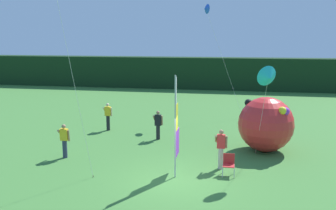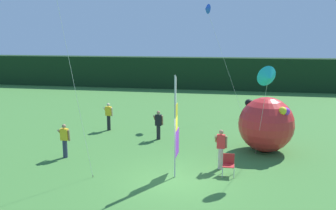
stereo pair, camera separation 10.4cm
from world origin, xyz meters
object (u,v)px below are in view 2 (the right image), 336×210
(person_far_left, at_px, (158,124))
(kite_cyan_delta_0, at_px, (268,77))
(person_mid_field, at_px, (65,140))
(inflatable_balloon, at_px, (266,124))
(person_far_right, at_px, (109,116))
(banner_flag, at_px, (176,128))
(person_near_banner, at_px, (221,148))
(folding_chair, at_px, (228,163))
(kite_blue_delta_1, at_px, (207,9))

(person_far_left, relative_size, kite_cyan_delta_0, 0.36)
(person_mid_field, distance_m, inflatable_balloon, 9.99)
(kite_cyan_delta_0, bearing_deg, person_far_right, 149.29)
(banner_flag, distance_m, person_mid_field, 5.87)
(banner_flag, xyz_separation_m, person_near_banner, (1.82, 1.05, -1.09))
(folding_chair, bearing_deg, person_mid_field, 174.22)
(inflatable_balloon, distance_m, folding_chair, 4.14)
(inflatable_balloon, bearing_deg, folding_chair, -115.83)
(person_far_left, bearing_deg, person_far_right, 157.76)
(banner_flag, xyz_separation_m, inflatable_balloon, (3.94, 4.03, -0.64))
(person_far_right, bearing_deg, person_near_banner, -37.36)
(person_far_left, distance_m, kite_cyan_delta_0, 7.53)
(kite_blue_delta_1, bearing_deg, person_far_right, -136.95)
(banner_flag, height_order, person_far_left, banner_flag)
(person_far_right, relative_size, kite_blue_delta_1, 0.21)
(kite_blue_delta_1, bearing_deg, kite_cyan_delta_0, -71.67)
(kite_blue_delta_1, bearing_deg, folding_chair, -80.03)
(kite_cyan_delta_0, distance_m, kite_blue_delta_1, 11.67)
(person_mid_field, distance_m, folding_chair, 7.86)
(kite_cyan_delta_0, bearing_deg, inflatable_balloon, 84.94)
(person_far_left, xyz_separation_m, folding_chair, (4.05, -4.71, -0.37))
(person_near_banner, relative_size, inflatable_balloon, 0.64)
(person_mid_field, bearing_deg, banner_flag, -11.88)
(person_mid_field, relative_size, person_far_right, 0.96)
(person_far_right, bearing_deg, kite_cyan_delta_0, -30.71)
(kite_cyan_delta_0, height_order, kite_blue_delta_1, kite_blue_delta_1)
(kite_blue_delta_1, bearing_deg, inflatable_balloon, -63.97)
(banner_flag, bearing_deg, person_far_right, 129.37)
(person_near_banner, xyz_separation_m, person_far_right, (-7.17, 5.48, -0.03))
(person_near_banner, bearing_deg, kite_cyan_delta_0, 3.21)
(banner_flag, bearing_deg, person_mid_field, 168.12)
(folding_chair, relative_size, kite_cyan_delta_0, 0.19)
(folding_chair, relative_size, kite_blue_delta_1, 0.11)
(person_near_banner, xyz_separation_m, kite_blue_delta_1, (-1.63, 10.66, 6.68))
(person_mid_field, distance_m, person_far_left, 5.43)
(inflatable_balloon, distance_m, kite_blue_delta_1, 10.58)
(person_near_banner, height_order, person_far_right, person_near_banner)
(banner_flag, bearing_deg, folding_chair, 10.24)
(folding_chair, xyz_separation_m, kite_cyan_delta_0, (1.51, 0.76, 3.57))
(person_far_left, bearing_deg, kite_blue_delta_1, 72.69)
(person_near_banner, height_order, person_mid_field, person_near_banner)
(banner_flag, distance_m, folding_chair, 2.69)
(person_near_banner, xyz_separation_m, inflatable_balloon, (2.12, 2.98, 0.45))
(person_far_right, xyz_separation_m, kite_blue_delta_1, (5.55, 5.18, 6.71))
(inflatable_balloon, height_order, kite_cyan_delta_0, kite_cyan_delta_0)
(person_near_banner, distance_m, person_mid_field, 7.44)
(inflatable_balloon, xyz_separation_m, folding_chair, (-1.76, -3.64, -0.89))
(person_far_left, relative_size, inflatable_balloon, 0.60)
(person_far_right, xyz_separation_m, inflatable_balloon, (9.30, -2.50, 0.48))
(person_mid_field, xyz_separation_m, folding_chair, (7.81, -0.79, -0.37))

